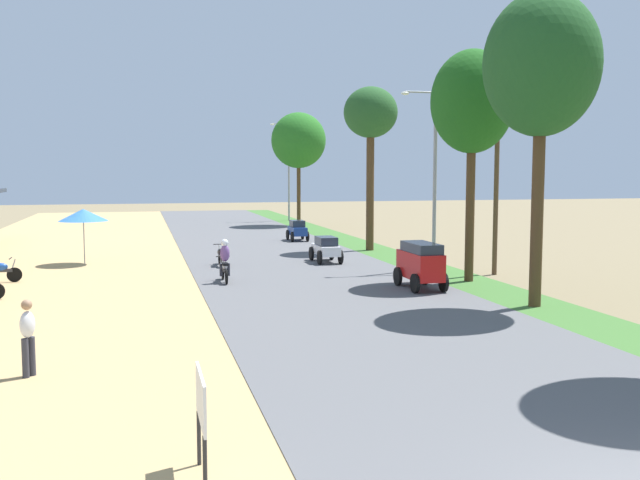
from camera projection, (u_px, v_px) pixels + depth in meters
street_signboard at (201, 405)px, 9.85m from camera, size 0.06×1.30×1.50m
vendor_umbrella at (83, 215)px, 32.62m from camera, size 2.20×2.20×2.52m
pedestrian_on_shoulder at (28, 334)px, 14.81m from camera, size 0.41×0.43×1.62m
median_tree_second at (541, 66)px, 21.92m from camera, size 3.55×3.55×9.72m
median_tree_third at (472, 103)px, 27.11m from camera, size 3.15×3.15×8.82m
median_tree_fourth at (371, 116)px, 37.87m from camera, size 2.86×2.86×8.68m
median_tree_fifth at (299, 141)px, 55.57m from camera, size 4.23×4.23×8.75m
streetlamp_near at (435, 166)px, 30.73m from camera, size 3.16×0.20×7.71m
streetlamp_mid at (289, 164)px, 60.84m from camera, size 3.16×0.20×8.35m
utility_pole_near at (497, 168)px, 29.46m from camera, size 1.80×0.20×8.51m
car_van_red at (420, 263)px, 25.76m from camera, size 1.19×2.41×1.67m
car_sedan_white at (326, 248)px, 33.31m from camera, size 1.10×2.26×1.19m
car_hatchback_blue at (297, 230)px, 43.59m from camera, size 1.04×2.00×1.23m
motorbike_foreground_rider at (225, 262)px, 27.31m from camera, size 0.54×1.80×1.66m
motorbike_ahead_second at (221, 255)px, 32.07m from camera, size 0.54×1.80×0.94m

